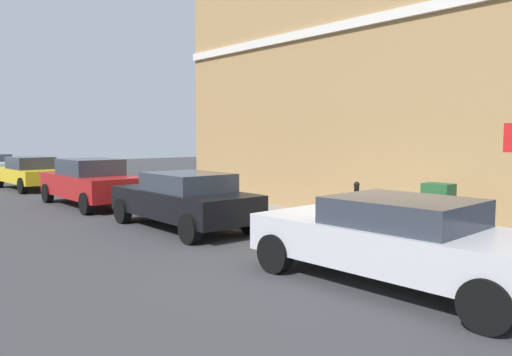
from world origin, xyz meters
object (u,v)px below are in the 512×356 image
Objects in this scene: car_silver at (397,239)px; car_red at (90,182)px; utility_cabinet at (438,214)px; car_yellow at (30,172)px; bollard_near_cabinet at (356,202)px; car_black at (184,199)px.

car_red is (0.03, 11.20, 0.08)m from car_silver.
car_yellow is at bearing 98.63° from utility_cabinet.
car_silver is 1.05× the size of car_yellow.
car_red is 8.82m from bollard_near_cabinet.
car_yellow is (0.11, 6.53, -0.06)m from car_red.
car_silver is at bearing 178.45° from car_yellow.
bollard_near_cabinet is (2.78, -8.37, -0.08)m from car_red.
car_silver is 3.99m from bollard_near_cabinet.
car_silver is at bearing -134.78° from bollard_near_cabinet.
car_silver is 2.82m from utility_cabinet.
car_silver is 0.99× the size of car_red.
car_black is 1.01× the size of car_yellow.
car_silver is 4.32× the size of bollard_near_cabinet.
car_black is 0.96× the size of car_red.
car_yellow reaches higher than car_black.
utility_cabinet is (2.61, -5.11, -0.04)m from car_black.
car_black is at bearing 131.43° from bollard_near_cabinet.
bollard_near_cabinet is (2.67, -14.90, -0.01)m from car_yellow.
bollard_near_cabinet is at bearing 87.19° from utility_cabinet.
car_red reaches higher than car_yellow.
utility_cabinet reaches higher than bollard_near_cabinet.
car_yellow is (0.14, 17.73, 0.01)m from car_silver.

